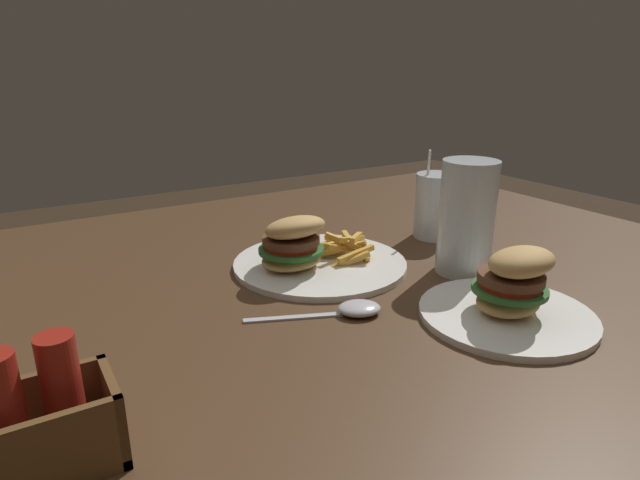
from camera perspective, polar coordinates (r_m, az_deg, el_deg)
The scene contains 7 objects.
dining_table at distance 0.83m, azimuth -0.64°, elevation -13.90°, with size 1.62×1.30×0.77m.
meal_plate_near at distance 0.89m, azimuth -1.13°, elevation -1.43°, with size 0.30×0.30×0.11m.
beer_glass at distance 0.90m, azimuth 15.36°, elevation 2.15°, with size 0.09×0.09×0.19m.
juice_glass at distance 1.08m, azimuth 12.22°, elevation 3.27°, with size 0.08×0.08×0.18m.
spoon at distance 0.75m, azimuth 3.67°, elevation -7.35°, with size 0.19×0.10×0.02m.
meal_plate_far at distance 0.77m, azimuth 19.66°, elevation -5.61°, with size 0.24×0.24×0.11m.
condiment_caddy at distance 0.53m, azimuth -27.75°, elevation -17.24°, with size 0.13×0.08×0.12m.
Camera 1 is at (0.36, 0.60, 1.11)m, focal length 30.00 mm.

